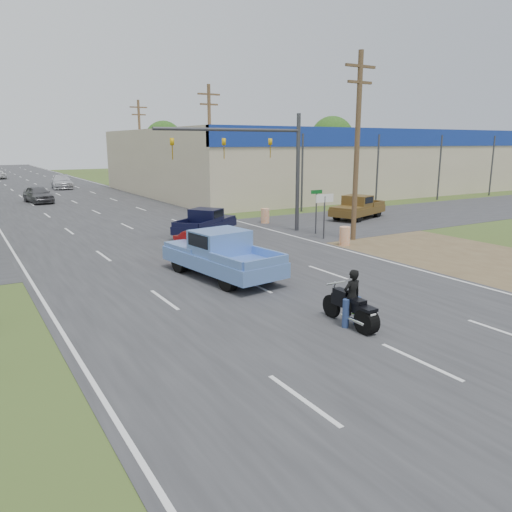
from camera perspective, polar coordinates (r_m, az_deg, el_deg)
ground at (r=13.24m, az=18.23°, el=-11.46°), size 200.00×200.00×0.00m
main_road at (r=48.88m, az=-20.05°, el=5.82°), size 15.00×180.00×0.02m
cross_road at (r=27.85m, az=-10.91°, el=1.62°), size 120.00×10.00×0.02m
dirt_verge at (r=27.51m, az=17.53°, el=1.11°), size 8.00×18.00×0.01m
big_box_store at (r=63.12m, az=9.97°, el=10.82°), size 50.00×28.10×6.60m
utility_pole_1 at (r=28.01m, az=11.49°, el=12.60°), size 2.00×0.28×10.00m
utility_pole_2 at (r=43.05m, az=-5.31°, el=12.78°), size 2.00×0.28×10.00m
utility_pole_3 at (r=59.75m, az=-13.09°, el=12.50°), size 2.00×0.28×10.00m
tree_3 at (r=100.91m, az=8.67°, el=13.18°), size 8.40×8.40×10.40m
tree_5 at (r=109.98m, az=-10.50°, el=12.91°), size 7.98×7.98×9.88m
barrel_0 at (r=26.70m, az=10.11°, el=2.25°), size 0.56×0.56×1.00m
barrel_1 at (r=33.67m, az=1.05°, el=4.61°), size 0.56×0.56×1.00m
lane_sign at (r=28.13m, az=7.84°, el=5.75°), size 1.20×0.08×2.52m
street_name_sign at (r=29.70m, az=6.90°, el=5.58°), size 0.80×0.08×2.61m
signal_mast at (r=29.00m, az=0.46°, el=11.83°), size 9.12×0.40×7.00m
red_convertible at (r=21.67m, az=-4.62°, el=0.76°), size 2.14×4.96×1.59m
motorcycle at (r=14.92m, az=11.01°, el=-6.11°), size 0.71×2.32×1.18m
rider at (r=14.88m, az=10.90°, el=-4.96°), size 0.61×0.40×1.64m
blue_pickup at (r=20.08m, az=-4.18°, el=0.31°), size 2.93×5.99×1.91m
navy_pickup at (r=29.42m, az=-5.71°, el=3.91°), size 4.85×4.16×1.55m
brown_pickup at (r=36.27m, az=11.48°, el=5.49°), size 5.39×3.56×1.67m
distant_car_grey at (r=49.24m, az=-23.63°, el=6.46°), size 2.37×4.68×1.53m
distant_car_silver at (r=63.83m, az=-21.32°, el=7.89°), size 2.75×5.65×1.58m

